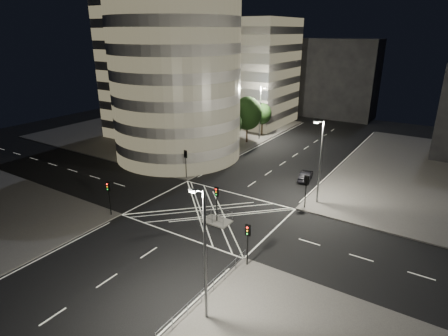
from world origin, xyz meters
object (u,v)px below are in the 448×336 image
Objects in this scene: street_lamp_left_near at (204,132)px; street_lamp_right_far at (320,160)px; street_lamp_left_far at (260,111)px; street_lamp_right_near at (204,252)px; traffic_signal_nl at (109,192)px; traffic_signal_fr at (306,186)px; traffic_signal_nr at (248,237)px; traffic_signal_fl at (186,159)px; central_island at (217,221)px; traffic_signal_island at (217,198)px; sedan at (306,176)px.

street_lamp_right_far is (18.87, -3.00, 0.00)m from street_lamp_left_near.
street_lamp_left_far is 47.88m from street_lamp_right_near.
traffic_signal_fr is (17.60, 13.60, 0.00)m from traffic_signal_nl.
traffic_signal_nl is at bearing 180.00° from traffic_signal_nr.
street_lamp_left_far is 28.23m from street_lamp_right_far.
traffic_signal_fl is 23.36m from street_lamp_left_far.
traffic_signal_nr is (0.00, -13.60, 0.00)m from traffic_signal_fr.
central_island is 12.36m from traffic_signal_nl.
street_lamp_left_near is at bearing -90.00° from street_lamp_left_far.
street_lamp_right_near is (18.24, -20.80, 2.63)m from traffic_signal_fl.
traffic_signal_nr is at bearing -92.30° from street_lamp_right_far.
street_lamp_left_near is 1.00× the size of street_lamp_right_far.
central_island is 9.08m from traffic_signal_nr.
street_lamp_left_near reaches higher than central_island.
traffic_signal_island is at bearing -49.73° from street_lamp_left_near.
central_island is at bearing -125.30° from street_lamp_right_far.
street_lamp_right_near is (18.87, -26.00, 0.00)m from street_lamp_left_near.
traffic_signal_nl is 1.00× the size of traffic_signal_island.
street_lamp_right_far is 8.78m from sedan.
traffic_signal_nr reaches higher than central_island.
traffic_signal_nr is at bearing 86.53° from sedan.
traffic_signal_fl is at bearing 142.31° from traffic_signal_nr.
central_island is 0.75× the size of traffic_signal_nr.
street_lamp_right_far reaches higher than traffic_signal_nr.
traffic_signal_fr reaches higher than central_island.
traffic_signal_nl and traffic_signal_fr have the same top height.
street_lamp_right_far is at bearing 73.89° from traffic_signal_fr.
street_lamp_right_near is at bearing 85.77° from sedan.
sedan is (3.63, 16.75, 0.61)m from central_island.
traffic_signal_nl is 24.27m from street_lamp_right_far.
street_lamp_left_near is 16.16m from sedan.
street_lamp_left_far is at bearing -56.04° from sedan.
traffic_signal_fl is 1.00× the size of traffic_signal_nl.
central_island is at bearing -70.05° from street_lamp_left_far.
traffic_signal_nl and traffic_signal_nr have the same top height.
traffic_signal_fl is 16.87m from sedan.
traffic_signal_nl is (0.00, -13.60, 0.00)m from traffic_signal_fl.
traffic_signal_fl is at bearing 180.00° from traffic_signal_fr.
sedan is at bearing 97.41° from street_lamp_right_near.
traffic_signal_nl is 0.40× the size of street_lamp_right_near.
sedan is at bearing 110.56° from traffic_signal_fr.
traffic_signal_nl is 17.60m from traffic_signal_nr.
street_lamp_left_near is (-18.24, 5.20, 2.63)m from traffic_signal_fr.
traffic_signal_island is 33.61m from street_lamp_left_far.
sedan is at bearing 12.18° from street_lamp_left_near.
street_lamp_left_near is at bearing 130.27° from traffic_signal_island.
traffic_signal_nl reaches higher than central_island.
traffic_signal_island is (10.80, 5.30, 0.00)m from traffic_signal_nl.
traffic_signal_island is 17.89m from street_lamp_left_near.
central_island is 0.72× the size of sedan.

